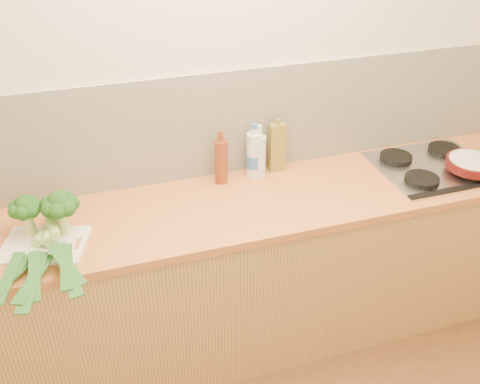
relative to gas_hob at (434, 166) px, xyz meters
The scene contains 14 objects.
room_shell 1.09m from the gas_hob, 163.89° to the left, with size 3.50×3.50×3.50m.
counter 1.12m from the gas_hob, behind, with size 3.20×0.62×0.90m.
gas_hob is the anchor object (origin of this frame).
chopping_board 1.95m from the gas_hob, behind, with size 0.34×0.25×0.01m, color beige.
broccoli_left 2.00m from the gas_hob, behind, with size 0.14×0.14×0.19m.
broccoli_right 1.86m from the gas_hob, behind, with size 0.16×0.16×0.21m.
leek_front 1.97m from the gas_hob, behind, with size 0.35×0.65×0.04m.
leek_mid 1.94m from the gas_hob, behind, with size 0.20×0.66×0.04m.
leek_back 1.89m from the gas_hob, behind, with size 0.16×0.61×0.04m.
skillet 0.19m from the gas_hob, 35.04° to the right, with size 0.38×0.26×0.05m.
oil_tin 0.83m from the gas_hob, 162.89° to the left, with size 0.08×0.05×0.29m.
glass_bottle 0.93m from the gas_hob, 166.34° to the left, with size 0.07×0.07×0.28m.
amber_bottle 1.12m from the gas_hob, 169.34° to the left, with size 0.06×0.06×0.28m.
water_bottle 0.95m from the gas_hob, 166.37° to the left, with size 0.08×0.08×0.26m.
Camera 1 is at (-0.68, -0.82, 2.29)m, focal length 40.00 mm.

